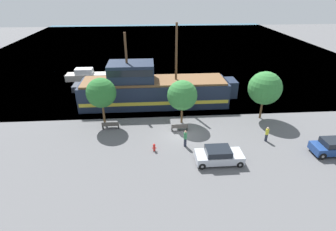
{
  "coord_description": "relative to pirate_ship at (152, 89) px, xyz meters",
  "views": [
    {
      "loc": [
        -3.28,
        -24.05,
        14.41
      ],
      "look_at": [
        -1.37,
        2.0,
        1.2
      ],
      "focal_mm": 28.0,
      "sensor_mm": 36.0,
      "label": 1
    }
  ],
  "objects": [
    {
      "name": "ground_plane",
      "position": [
        3.0,
        -8.0,
        -2.1
      ],
      "size": [
        160.0,
        160.0,
        0.0
      ],
      "primitive_type": "plane",
      "color": "#5B5B5E"
    },
    {
      "name": "water_surface",
      "position": [
        3.0,
        36.0,
        -2.1
      ],
      "size": [
        80.0,
        80.0,
        0.0
      ],
      "primitive_type": "plane",
      "color": "#38667F",
      "rests_on": "ground"
    },
    {
      "name": "pirate_ship",
      "position": [
        0.0,
        0.0,
        0.0
      ],
      "size": [
        20.22,
        4.86,
        10.34
      ],
      "color": "#192338",
      "rests_on": "water_surface"
    },
    {
      "name": "moored_boat_dockside",
      "position": [
        -8.31,
        5.98,
        -1.47
      ],
      "size": [
        7.21,
        2.46,
        1.69
      ],
      "color": "#2D333D",
      "rests_on": "water_surface"
    },
    {
      "name": "moored_boat_outer",
      "position": [
        -10.63,
        10.63,
        -1.37
      ],
      "size": [
        7.02,
        2.07,
        1.92
      ],
      "color": "#B7B2A8",
      "rests_on": "water_surface"
    },
    {
      "name": "parked_car_curb_front",
      "position": [
        5.63,
        -13.25,
        -1.38
      ],
      "size": [
        4.19,
        1.96,
        1.46
      ],
      "color": "#B7BCC6",
      "rests_on": "ground_plane"
    },
    {
      "name": "parked_car_curb_mid",
      "position": [
        16.69,
        -12.74,
        -1.34
      ],
      "size": [
        4.03,
        1.82,
        1.52
      ],
      "color": "navy",
      "rests_on": "ground_plane"
    },
    {
      "name": "fire_hydrant",
      "position": [
        -0.07,
        -11.03,
        -1.69
      ],
      "size": [
        0.42,
        0.25,
        0.76
      ],
      "color": "red",
      "rests_on": "ground_plane"
    },
    {
      "name": "bench_promenade_east",
      "position": [
        -4.77,
        -6.39,
        -1.65
      ],
      "size": [
        1.83,
        0.45,
        0.85
      ],
      "color": "#4C4742",
      "rests_on": "ground_plane"
    },
    {
      "name": "bench_promenade_west",
      "position": [
        2.78,
        -7.4,
        -1.66
      ],
      "size": [
        1.78,
        0.45,
        0.85
      ],
      "color": "#4C4742",
      "rests_on": "ground_plane"
    },
    {
      "name": "pedestrian_walking_near",
      "position": [
        3.0,
        -10.45,
        -1.2
      ],
      "size": [
        0.32,
        0.32,
        1.76
      ],
      "color": "#232838",
      "rests_on": "ground_plane"
    },
    {
      "name": "pedestrian_walking_far",
      "position": [
        11.35,
        -10.09,
        -1.3
      ],
      "size": [
        0.32,
        0.32,
        1.59
      ],
      "color": "#232838",
      "rests_on": "ground_plane"
    },
    {
      "name": "tree_row_east",
      "position": [
        -5.55,
        -5.34,
        1.78
      ],
      "size": [
        3.23,
        3.23,
        5.5
      ],
      "color": "brown",
      "rests_on": "ground_plane"
    },
    {
      "name": "tree_row_mideast",
      "position": [
        3.24,
        -5.51,
        1.29
      ],
      "size": [
        3.35,
        3.35,
        5.07
      ],
      "color": "brown",
      "rests_on": "ground_plane"
    },
    {
      "name": "tree_row_midwest",
      "position": [
        12.73,
        -5.04,
        1.69
      ],
      "size": [
        3.77,
        3.77,
        5.68
      ],
      "color": "brown",
      "rests_on": "ground_plane"
    }
  ]
}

